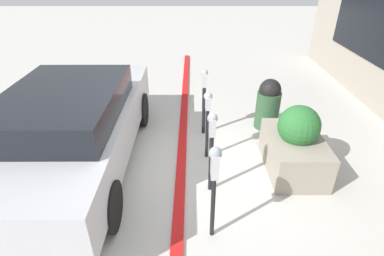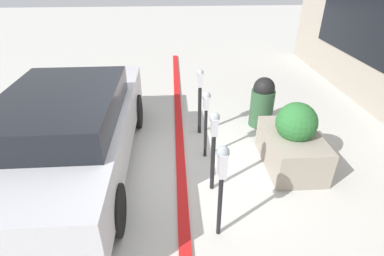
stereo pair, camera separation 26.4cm
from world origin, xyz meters
name	(u,v)px [view 1 (the left image)]	position (x,y,z in m)	size (l,w,h in m)	color
ground_plane	(186,170)	(0.00, 0.00, 0.00)	(40.00, 40.00, 0.00)	beige
curb_strip	(181,169)	(0.00, 0.08, 0.02)	(13.62, 0.16, 0.04)	red
parking_meter_nearest	(214,173)	(-1.37, -0.37, 1.01)	(0.18, 0.15, 1.37)	black
parking_meter_second	(212,138)	(-0.47, -0.39, 0.94)	(0.18, 0.15, 1.34)	black
parking_meter_middle	(208,111)	(0.42, -0.38, 0.94)	(0.18, 0.15, 1.27)	black
parking_meter_fourth	(204,92)	(1.27, -0.34, 0.91)	(0.16, 0.13, 1.37)	black
planter_box	(295,146)	(0.06, -1.82, 0.47)	(1.36, 0.86, 1.18)	gray
parked_car_front	(73,125)	(0.17, 1.84, 0.79)	(4.63, 1.94, 1.47)	#B7B7BC
trash_bin	(268,104)	(1.53, -1.69, 0.54)	(0.49, 0.49, 1.07)	#2D5133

